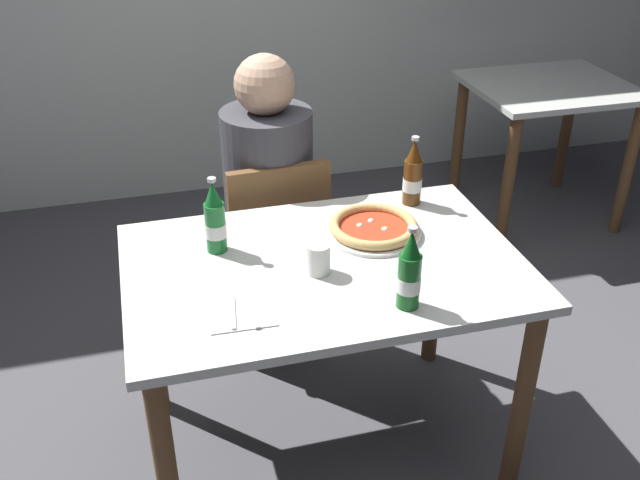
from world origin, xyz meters
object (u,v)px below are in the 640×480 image
object	(u,v)px
diner_seated	(270,213)
beer_bottle_left	(409,274)
beer_bottle_center	(215,221)
dining_table_background	(546,113)
paper_cup	(318,259)
dining_table_main	(324,293)
beer_bottle_right	(413,176)
pizza_margherita_near	(374,228)
chair_behind_table	(274,242)
napkin_with_cutlery	(241,310)

from	to	relation	value
diner_seated	beer_bottle_left	size ratio (longest dim) A/B	4.89
beer_bottle_center	dining_table_background	bearing A→B (deg)	32.55
beer_bottle_center	paper_cup	world-z (taller)	beer_bottle_center
dining_table_main	beer_bottle_right	bearing A→B (deg)	37.07
pizza_margherita_near	beer_bottle_center	xyz separation A→B (m)	(-0.50, 0.03, 0.08)
dining_table_background	paper_cup	xyz separation A→B (m)	(-1.61, -1.40, 0.21)
beer_bottle_left	beer_bottle_center	bearing A→B (deg)	136.88
paper_cup	beer_bottle_left	bearing A→B (deg)	-49.57
chair_behind_table	pizza_margherita_near	distance (m)	0.61
beer_bottle_center	paper_cup	xyz separation A→B (m)	(0.27, -0.21, -0.06)
diner_seated	paper_cup	xyz separation A→B (m)	(0.01, -0.71, 0.21)
chair_behind_table	paper_cup	world-z (taller)	chair_behind_table
dining_table_background	paper_cup	bearing A→B (deg)	-138.85
chair_behind_table	beer_bottle_right	size ratio (longest dim) A/B	3.44
beer_bottle_left	diner_seated	bearing A→B (deg)	102.00
dining_table_background	diner_seated	bearing A→B (deg)	-156.69
dining_table_background	napkin_with_cutlery	size ratio (longest dim) A/B	4.20
dining_table_main	napkin_with_cutlery	xyz separation A→B (m)	(-0.29, -0.18, 0.12)
diner_seated	beer_bottle_center	bearing A→B (deg)	-117.69
beer_bottle_center	beer_bottle_right	bearing A→B (deg)	11.55
dining_table_main	paper_cup	bearing A→B (deg)	-123.35
dining_table_main	diner_seated	world-z (taller)	diner_seated
chair_behind_table	paper_cup	xyz separation A→B (m)	(0.00, -0.66, 0.32)
dining_table_main	beer_bottle_right	world-z (taller)	beer_bottle_right
chair_behind_table	dining_table_main	bearing A→B (deg)	90.38
dining_table_main	beer_bottle_center	xyz separation A→B (m)	(-0.30, 0.16, 0.22)
diner_seated	paper_cup	bearing A→B (deg)	-89.52
beer_bottle_center	diner_seated	bearing A→B (deg)	62.31
chair_behind_table	beer_bottle_left	xyz separation A→B (m)	(0.20, -0.89, 0.37)
dining_table_main	paper_cup	size ratio (longest dim) A/B	12.63
dining_table_main	chair_behind_table	distance (m)	0.63
chair_behind_table	diner_seated	bearing A→B (deg)	-88.86
beer_bottle_left	beer_bottle_center	world-z (taller)	same
dining_table_background	paper_cup	size ratio (longest dim) A/B	8.42
dining_table_background	beer_bottle_left	world-z (taller)	beer_bottle_left
dining_table_main	beer_bottle_left	distance (m)	0.39
diner_seated	napkin_with_cutlery	bearing A→B (deg)	-106.46
chair_behind_table	dining_table_background	bearing A→B (deg)	-158.04
dining_table_background	napkin_with_cutlery	xyz separation A→B (m)	(-1.86, -1.54, 0.16)
beer_bottle_left	paper_cup	xyz separation A→B (m)	(-0.19, 0.23, -0.06)
pizza_margherita_near	beer_bottle_left	xyz separation A→B (m)	(-0.04, -0.40, 0.08)
dining_table_main	beer_bottle_center	world-z (taller)	beer_bottle_center
beer_bottle_center	paper_cup	bearing A→B (deg)	-37.48
chair_behind_table	napkin_with_cutlery	distance (m)	0.87
dining_table_background	napkin_with_cutlery	bearing A→B (deg)	-140.44
dining_table_main	napkin_with_cutlery	bearing A→B (deg)	-147.51
chair_behind_table	napkin_with_cutlery	world-z (taller)	chair_behind_table
diner_seated	beer_bottle_center	world-z (taller)	diner_seated
chair_behind_table	beer_bottle_left	distance (m)	0.98
beer_bottle_center	dining_table_main	bearing A→B (deg)	-27.55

